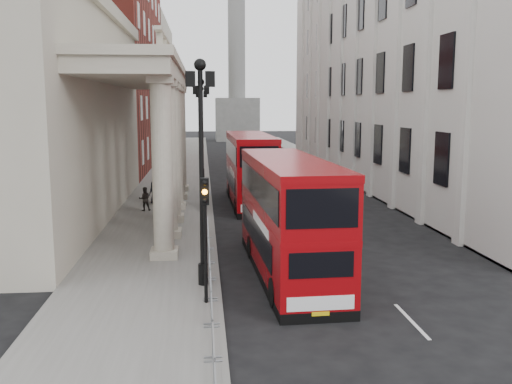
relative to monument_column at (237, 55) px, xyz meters
name	(u,v)px	position (x,y,z in m)	size (l,w,h in m)	color
ground	(223,328)	(-6.00, -92.00, -15.98)	(260.00, 260.00, 0.00)	black
sidewalk_west	(173,187)	(-9.00, -62.00, -15.92)	(6.00, 140.00, 0.12)	slate
sidewalk_east	(369,185)	(7.50, -62.00, -15.92)	(3.00, 140.00, 0.12)	slate
kerb	(209,187)	(-6.05, -62.00, -15.91)	(0.20, 140.00, 0.14)	slate
portico_building	(32,119)	(-16.50, -74.00, -9.98)	(9.00, 28.00, 12.00)	#A29A88
brick_building	(110,66)	(-16.50, -44.00, -4.98)	(9.00, 32.00, 22.00)	maroon
west_building_far	(141,85)	(-16.50, -12.00, -5.98)	(9.00, 30.00, 20.00)	#A29A88
east_building	(395,37)	(10.00, -60.00, -3.48)	(8.00, 55.00, 25.00)	beige
monument_column	(237,55)	(0.00, 0.00, 0.00)	(8.00, 8.00, 54.20)	#60605E
lamp_post_south	(201,158)	(-6.60, -88.00, -11.07)	(1.05, 0.44, 8.32)	black
lamp_post_mid	(202,135)	(-6.60, -72.00, -11.07)	(1.05, 0.44, 8.32)	black
lamp_post_north	(202,125)	(-6.60, -56.00, -11.07)	(1.05, 0.44, 8.32)	black
traffic_light	(205,217)	(-6.50, -90.02, -12.88)	(0.28, 0.33, 4.30)	black
crowd_barriers	(210,285)	(-6.35, -89.78, -15.31)	(0.50, 18.75, 1.10)	gray
bus_near	(289,215)	(-3.15, -86.56, -13.53)	(3.04, 10.96, 4.69)	maroon
bus_far	(250,168)	(-3.31, -69.89, -13.48)	(2.84, 11.12, 4.78)	#9B070C
pedestrian_a	(157,205)	(-9.31, -75.02, -15.06)	(0.58, 0.38, 1.59)	black
pedestrian_b	(145,199)	(-10.28, -72.57, -15.10)	(0.74, 0.58, 1.52)	black
pedestrian_c	(154,192)	(-9.91, -69.68, -15.10)	(0.74, 0.48, 1.52)	black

